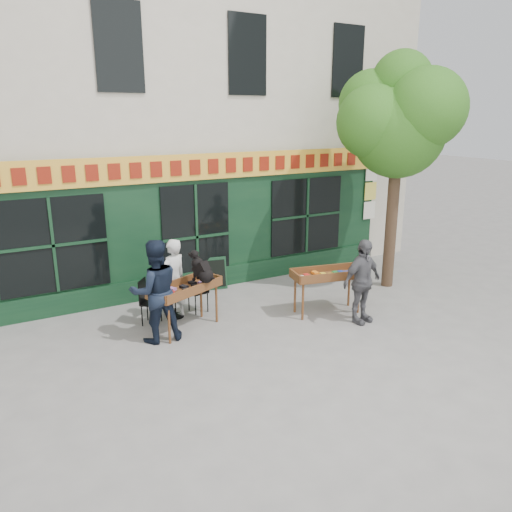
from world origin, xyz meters
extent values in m
plane|color=slate|center=(0.00, 0.00, 0.00)|extent=(80.00, 80.00, 0.00)
cube|color=beige|center=(0.00, 6.00, 5.00)|extent=(14.00, 7.00, 10.00)
cube|color=black|center=(0.00, 2.42, 1.60)|extent=(11.00, 0.16, 3.20)
cube|color=yellow|center=(0.00, 2.30, 3.00)|extent=(11.00, 0.06, 0.60)
cube|color=maroon|center=(0.00, 2.26, 3.00)|extent=(9.60, 0.03, 0.34)
cube|color=black|center=(0.00, 2.32, 0.25)|extent=(11.00, 0.10, 0.50)
cube|color=black|center=(0.00, 2.32, 1.35)|extent=(1.70, 0.05, 2.50)
cube|color=black|center=(-3.20, 2.32, 1.55)|extent=(2.20, 0.05, 2.00)
cube|color=black|center=(3.20, 2.32, 1.55)|extent=(2.20, 0.05, 2.00)
cube|color=silver|center=(5.40, 2.30, 1.50)|extent=(0.42, 0.02, 0.50)
cube|color=#E5D14C|center=(5.40, 2.30, 2.05)|extent=(0.42, 0.02, 0.50)
cube|color=silver|center=(5.40, 2.30, 2.60)|extent=(0.42, 0.02, 0.50)
cylinder|color=#382619|center=(4.30, 0.30, 1.80)|extent=(0.28, 0.28, 3.60)
sphere|color=#2A6316|center=(4.30, 0.30, 3.80)|extent=(2.20, 2.20, 2.20)
sphere|color=#2A6316|center=(5.00, 0.60, 4.10)|extent=(1.80, 1.80, 1.80)
sphere|color=#2A6316|center=(3.70, 0.50, 4.00)|extent=(1.70, 1.70, 1.70)
sphere|color=#2A6316|center=(4.50, -0.30, 4.30)|extent=(1.80, 1.80, 1.80)
sphere|color=#2A6316|center=(4.00, 0.90, 4.40)|extent=(1.60, 1.60, 1.60)
sphere|color=#2A6316|center=(4.40, 0.40, 4.90)|extent=(1.40, 1.40, 1.40)
cylinder|color=brown|center=(-1.64, -0.17, 0.40)|extent=(0.05, 0.05, 0.80)
cylinder|color=brown|center=(-0.44, 0.32, 0.40)|extent=(0.05, 0.05, 0.80)
cylinder|color=brown|center=(-1.81, 0.24, 0.40)|extent=(0.05, 0.05, 0.80)
cylinder|color=brown|center=(-0.60, 0.73, 0.40)|extent=(0.05, 0.05, 0.80)
cube|color=brown|center=(-1.12, 0.28, 0.82)|extent=(1.61, 1.10, 0.05)
cube|color=brown|center=(-1.01, 0.01, 0.90)|extent=(1.41, 0.60, 0.18)
cube|color=brown|center=(-1.23, 0.55, 0.90)|extent=(1.41, 0.60, 0.18)
cube|color=brown|center=(-1.12, 0.28, 0.88)|extent=(1.36, 0.86, 0.06)
imported|color=silver|center=(-1.12, 0.93, 0.86)|extent=(0.74, 0.62, 1.72)
cylinder|color=brown|center=(1.18, -0.47, 0.40)|extent=(0.05, 0.05, 0.80)
cylinder|color=brown|center=(2.45, -0.74, 0.40)|extent=(0.05, 0.05, 0.80)
cylinder|color=brown|center=(1.27, -0.04, 0.40)|extent=(0.05, 0.05, 0.80)
cylinder|color=brown|center=(2.54, -0.31, 0.40)|extent=(0.05, 0.05, 0.80)
cube|color=brown|center=(1.86, -0.39, 0.82)|extent=(1.59, 0.88, 0.05)
cube|color=brown|center=(1.80, -0.67, 0.90)|extent=(1.47, 0.36, 0.18)
cube|color=brown|center=(1.92, -0.10, 0.90)|extent=(1.47, 0.36, 0.18)
cube|color=brown|center=(1.86, -0.39, 0.88)|extent=(1.36, 0.67, 0.06)
imported|color=#505055|center=(2.16, -1.14, 0.88)|extent=(1.08, 0.57, 1.76)
cylinder|color=black|center=(-1.09, 1.00, 0.02)|extent=(0.36, 0.36, 0.03)
cylinder|color=black|center=(-1.09, 1.00, 0.38)|extent=(0.04, 0.04, 0.72)
cylinder|color=black|center=(-1.09, 1.00, 0.75)|extent=(0.60, 0.60, 0.03)
cube|color=black|center=(-1.64, 0.90, 0.45)|extent=(0.51, 0.51, 0.03)
cube|color=black|center=(-1.77, 1.01, 0.70)|extent=(0.25, 0.30, 0.50)
cylinder|color=black|center=(-1.61, 0.69, 0.22)|extent=(0.02, 0.02, 0.44)
cylinder|color=black|center=(-1.43, 0.92, 0.22)|extent=(0.02, 0.02, 0.44)
cylinder|color=black|center=(-1.85, 0.88, 0.22)|extent=(0.02, 0.02, 0.44)
cylinder|color=black|center=(-1.66, 1.11, 0.22)|extent=(0.02, 0.02, 0.44)
cube|color=black|center=(-0.54, 1.05, 0.45)|extent=(0.40, 0.40, 0.03)
cube|color=black|center=(-0.37, 1.07, 0.70)|extent=(0.07, 0.36, 0.50)
cylinder|color=black|center=(-0.70, 1.18, 0.22)|extent=(0.02, 0.02, 0.44)
cylinder|color=black|center=(-0.67, 0.88, 0.22)|extent=(0.02, 0.02, 0.44)
cylinder|color=black|center=(-0.40, 1.21, 0.22)|extent=(0.02, 0.02, 0.44)
cylinder|color=black|center=(-0.37, 0.92, 0.22)|extent=(0.02, 0.02, 0.44)
imported|color=gray|center=(-1.09, 1.00, 0.92)|extent=(0.19, 0.17, 0.31)
imported|color=black|center=(-1.79, 0.10, 0.99)|extent=(1.01, 0.81, 1.97)
cube|color=black|center=(0.43, 2.20, 0.40)|extent=(0.59, 0.29, 0.79)
cube|color=black|center=(0.43, 2.18, 0.40)|extent=(0.48, 0.26, 0.65)
camera|label=1|loc=(-4.48, -8.44, 4.15)|focal=35.00mm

